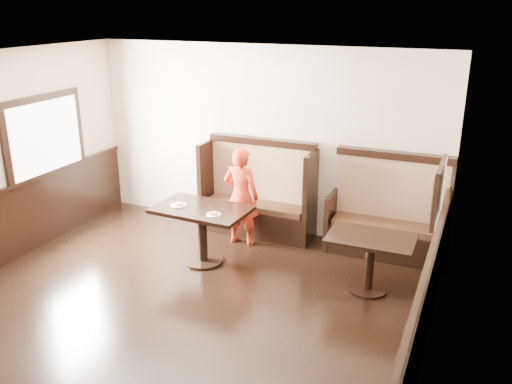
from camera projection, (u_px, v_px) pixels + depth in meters
The scene contains 9 objects.
ground at pixel (132, 349), 5.55m from camera, with size 7.00×7.00×0.00m, color black.
room_shell at pixel (120, 273), 5.68m from camera, with size 7.00×7.00×7.00m.
booth_main at pixel (259, 199), 8.23m from camera, with size 1.75×0.72×1.45m.
booth_neighbor at pixel (387, 222), 7.51m from camera, with size 1.65×0.72×1.45m.
table_main at pixel (202, 221), 7.22m from camera, with size 1.28×0.83×0.79m.
table_neighbor at pixel (370, 250), 6.51m from camera, with size 1.03×0.68×0.72m.
child at pixel (241, 196), 7.77m from camera, with size 0.53×0.35×1.45m, color red.
pizza_plate_left at pixel (179, 205), 7.23m from camera, with size 0.21×0.21×0.04m.
pizza_plate_right at pixel (213, 214), 6.91m from camera, with size 0.19×0.19×0.03m.
Camera 1 is at (3.03, -3.81, 3.36)m, focal length 38.00 mm.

